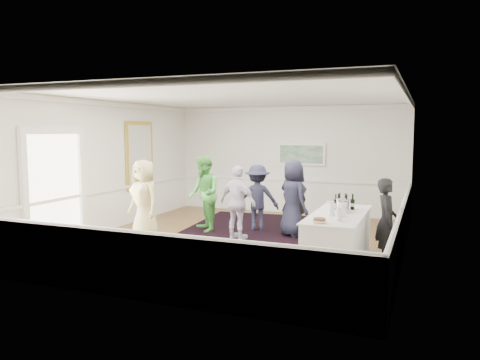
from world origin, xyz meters
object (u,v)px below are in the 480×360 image
at_px(serving_table, 338,240).
at_px(ice_bucket, 342,206).
at_px(guest_tan, 144,200).
at_px(guest_dark_b, 293,199).
at_px(nut_bowl, 320,221).
at_px(bartender, 386,220).
at_px(guest_green, 204,194).
at_px(guest_dark_a, 257,198).
at_px(guest_navy, 293,198).
at_px(guest_lilac, 238,203).

relative_size(serving_table, ice_bucket, 9.31).
xyz_separation_m(guest_tan, guest_dark_b, (2.96, 1.83, -0.07)).
relative_size(ice_bucket, nut_bowl, 1.08).
bearing_deg(bartender, guest_dark_b, 45.26).
distance_m(serving_table, guest_green, 4.06).
bearing_deg(serving_table, ice_bucket, 75.00).
relative_size(serving_table, nut_bowl, 10.03).
relative_size(guest_tan, guest_green, 0.98).
distance_m(bartender, guest_dark_b, 2.79).
height_order(guest_dark_a, nut_bowl, guest_dark_a).
height_order(guest_navy, ice_bucket, guest_navy).
xyz_separation_m(ice_bucket, nut_bowl, (-0.18, -1.13, -0.08)).
distance_m(guest_tan, guest_dark_b, 3.48).
distance_m(serving_table, guest_tan, 4.48).
relative_size(guest_dark_a, guest_dark_b, 0.97).
distance_m(guest_green, guest_dark_b, 2.19).
bearing_deg(guest_green, guest_navy, 58.07).
distance_m(guest_green, guest_lilac, 1.21).
xyz_separation_m(guest_lilac, ice_bucket, (2.55, -1.17, 0.25)).
height_order(guest_green, ice_bucket, guest_green).
distance_m(guest_tan, ice_bucket, 4.49).
relative_size(bartender, guest_lilac, 0.94).
height_order(guest_tan, nut_bowl, guest_tan).
height_order(serving_table, guest_lilac, guest_lilac).
bearing_deg(guest_dark_a, serving_table, 115.07).
bearing_deg(guest_tan, nut_bowl, 2.21).
xyz_separation_m(guest_green, guest_navy, (2.17, 0.30, -0.04)).
relative_size(guest_tan, nut_bowl, 7.58).
height_order(serving_table, guest_dark_a, guest_dark_a).
relative_size(guest_tan, guest_navy, 1.02).
distance_m(guest_lilac, nut_bowl, 3.31).
xyz_separation_m(serving_table, guest_dark_a, (-2.41, 2.39, 0.32)).
distance_m(guest_dark_a, ice_bucket, 3.33).
relative_size(guest_green, ice_bucket, 7.21).
relative_size(serving_table, guest_lilac, 1.43).
xyz_separation_m(guest_dark_a, guest_navy, (0.98, -0.27, 0.08)).
distance_m(bartender, ice_bucket, 0.94).
bearing_deg(guest_tan, guest_dark_b, 52.44).
xyz_separation_m(guest_dark_a, ice_bucket, (2.46, -2.24, 0.28)).
bearing_deg(guest_lilac, ice_bucket, 173.42).
xyz_separation_m(serving_table, ice_bucket, (0.04, 0.15, 0.60)).
xyz_separation_m(guest_navy, nut_bowl, (1.29, -3.10, 0.12)).
xyz_separation_m(bartender, nut_bowl, (-0.91, -1.63, 0.22)).
bearing_deg(nut_bowl, guest_lilac, 135.81).
height_order(guest_lilac, nut_bowl, guest_lilac).
height_order(guest_dark_b, guest_navy, guest_navy).
bearing_deg(guest_navy, guest_dark_b, -33.88).
xyz_separation_m(bartender, ice_bucket, (-0.74, -0.50, 0.30)).
height_order(guest_green, nut_bowl, guest_green).
xyz_separation_m(serving_table, guest_lilac, (-2.51, 1.33, 0.35)).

